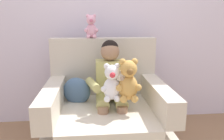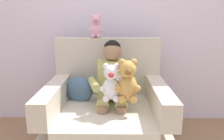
% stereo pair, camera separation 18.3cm
% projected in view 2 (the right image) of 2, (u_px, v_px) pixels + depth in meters
% --- Properties ---
extents(back_wall, '(6.00, 0.10, 2.60)m').
position_uv_depth(back_wall, '(108.00, 7.00, 2.43)').
color(back_wall, silver).
rests_on(back_wall, ground).
extents(armchair, '(1.05, 0.94, 0.98)m').
position_uv_depth(armchair, '(107.00, 115.00, 2.04)').
color(armchair, beige).
rests_on(armchair, ground).
extents(seated_child, '(0.45, 0.39, 0.82)m').
position_uv_depth(seated_child, '(112.00, 82.00, 1.99)').
color(seated_child, tan).
rests_on(seated_child, armchair).
extents(plush_honey, '(0.21, 0.17, 0.35)m').
position_uv_depth(plush_honey, '(128.00, 82.00, 1.78)').
color(plush_honey, gold).
rests_on(plush_honey, armchair).
extents(plush_cream, '(0.15, 0.12, 0.26)m').
position_uv_depth(plush_cream, '(121.00, 85.00, 1.82)').
color(plush_cream, silver).
rests_on(plush_cream, armchair).
extents(plush_white, '(0.18, 0.15, 0.31)m').
position_uv_depth(plush_white, '(111.00, 83.00, 1.80)').
color(plush_white, white).
rests_on(plush_white, armchair).
extents(plush_pink_on_backrest, '(0.14, 0.11, 0.23)m').
position_uv_depth(plush_pink_on_backrest, '(96.00, 27.00, 2.19)').
color(plush_pink_on_backrest, '#EAA8BC').
rests_on(plush_pink_on_backrest, armchair).
extents(throw_pillow, '(0.28, 0.16, 0.26)m').
position_uv_depth(throw_pillow, '(80.00, 90.00, 2.12)').
color(throw_pillow, slate).
rests_on(throw_pillow, armchair).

